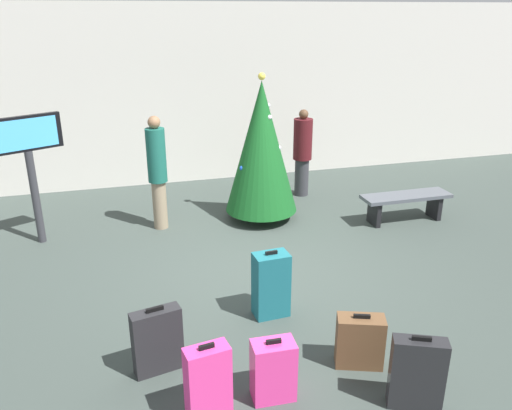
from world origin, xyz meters
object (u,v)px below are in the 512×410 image
at_px(suitcase_5, 208,383).
at_px(waiting_bench, 406,201).
at_px(flight_info_kiosk, 28,154).
at_px(suitcase_4, 417,374).
at_px(holiday_tree, 261,148).
at_px(traveller_0, 157,170).
at_px(suitcase_1, 271,285).
at_px(suitcase_0, 360,341).
at_px(traveller_1, 302,151).
at_px(suitcase_2, 157,341).
at_px(suitcase_3, 273,370).

bearing_deg(suitcase_5, waiting_bench, 41.26).
distance_m(flight_info_kiosk, suitcase_4, 6.07).
distance_m(holiday_tree, flight_info_kiosk, 3.58).
distance_m(traveller_0, suitcase_1, 3.21).
bearing_deg(holiday_tree, suitcase_0, -91.92).
height_order(holiday_tree, suitcase_5, holiday_tree).
xyz_separation_m(traveller_1, suitcase_2, (-3.21, -4.56, -0.53)).
bearing_deg(suitcase_3, flight_info_kiosk, 119.91).
bearing_deg(suitcase_4, waiting_bench, 60.30).
relative_size(suitcase_1, suitcase_4, 1.11).
xyz_separation_m(traveller_0, suitcase_3, (0.60, -4.33, -0.70)).
bearing_deg(suitcase_0, traveller_1, 76.16).
height_order(traveller_0, suitcase_3, traveller_0).
height_order(waiting_bench, suitcase_0, suitcase_0).
bearing_deg(suitcase_1, suitcase_3, -106.31).
bearing_deg(flight_info_kiosk, suitcase_5, -67.20).
relative_size(suitcase_3, suitcase_5, 0.83).
relative_size(suitcase_2, suitcase_4, 0.97).
distance_m(holiday_tree, suitcase_5, 4.77).
height_order(holiday_tree, traveller_0, holiday_tree).
bearing_deg(flight_info_kiosk, holiday_tree, -0.13).
bearing_deg(suitcase_3, suitcase_1, 73.69).
bearing_deg(traveller_0, suitcase_4, -69.37).
bearing_deg(suitcase_5, holiday_tree, 68.16).
bearing_deg(suitcase_0, suitcase_4, -72.03).
distance_m(waiting_bench, suitcase_1, 3.74).
relative_size(suitcase_0, suitcase_4, 0.78).
distance_m(flight_info_kiosk, traveller_0, 1.90).
bearing_deg(suitcase_1, suitcase_0, -62.26).
height_order(suitcase_2, suitcase_4, suitcase_4).
xyz_separation_m(waiting_bench, suitcase_0, (-2.47, -3.27, -0.09)).
xyz_separation_m(traveller_1, suitcase_5, (-2.84, -5.32, -0.52)).
height_order(flight_info_kiosk, suitcase_4, flight_info_kiosk).
distance_m(traveller_0, suitcase_3, 4.43).
distance_m(suitcase_0, suitcase_3, 1.01).
bearing_deg(suitcase_3, waiting_bench, 45.28).
relative_size(suitcase_0, suitcase_5, 0.77).
bearing_deg(suitcase_3, traveller_1, 67.01).
xyz_separation_m(flight_info_kiosk, traveller_1, (4.68, 0.96, -0.54)).
height_order(flight_info_kiosk, traveller_1, flight_info_kiosk).
relative_size(holiday_tree, waiting_bench, 1.61).
bearing_deg(traveller_0, holiday_tree, -2.32).
height_order(waiting_bench, traveller_0, traveller_0).
relative_size(traveller_0, suitcase_1, 2.25).
xyz_separation_m(suitcase_1, suitcase_3, (-0.39, -1.34, -0.10)).
xyz_separation_m(holiday_tree, traveller_0, (-1.72, 0.07, -0.27)).
xyz_separation_m(waiting_bench, suitcase_2, (-4.45, -2.82, -0.02)).
xyz_separation_m(traveller_0, traveller_1, (2.82, 0.90, -0.12)).
bearing_deg(holiday_tree, suitcase_1, -103.98).
height_order(holiday_tree, suitcase_0, holiday_tree).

